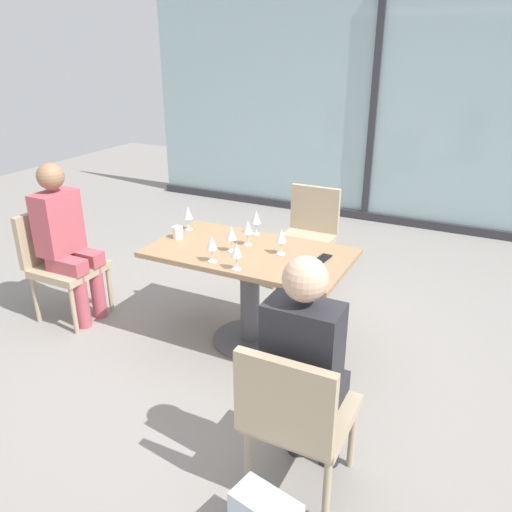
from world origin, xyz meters
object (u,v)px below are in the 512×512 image
object	(u,v)px
wine_glass_5	(231,234)
chair_side_end	(59,258)
dining_table_main	(250,275)
chair_near_window	(308,231)
wine_glass_4	(256,218)
person_front_right	(306,364)
cell_phone_on_table	(323,258)
coffee_cup	(178,232)
wine_glass_0	(248,228)
chair_front_right	(296,413)
wine_glass_3	(212,243)
person_side_end	(65,236)
wine_glass_6	(236,250)
wine_glass_1	(188,213)
wine_glass_2	(281,236)

from	to	relation	value
wine_glass_5	chair_side_end	bearing A→B (deg)	-170.82
dining_table_main	chair_near_window	xyz separation A→B (m)	(0.00, 1.16, -0.05)
chair_side_end	wine_glass_4	world-z (taller)	wine_glass_4
person_front_right	cell_phone_on_table	world-z (taller)	person_front_right
wine_glass_5	coffee_cup	size ratio (longest dim) A/B	2.06
wine_glass_4	wine_glass_5	distance (m)	0.38
wine_glass_0	cell_phone_on_table	world-z (taller)	wine_glass_0
chair_front_right	cell_phone_on_table	world-z (taller)	chair_front_right
wine_glass_0	wine_glass_3	xyz separation A→B (m)	(-0.07, -0.37, 0.00)
person_front_right	chair_side_end	bearing A→B (deg)	162.49
person_side_end	coffee_cup	size ratio (longest dim) A/B	14.00
dining_table_main	chair_side_end	bearing A→B (deg)	-168.84
person_side_end	wine_glass_5	bearing A→B (deg)	9.93
person_front_right	wine_glass_5	xyz separation A→B (m)	(-0.94, 0.98, 0.16)
wine_glass_0	wine_glass_3	bearing A→B (deg)	-100.79
dining_table_main	wine_glass_6	size ratio (longest dim) A/B	7.56
wine_glass_1	wine_glass_0	bearing A→B (deg)	-8.23
chair_side_end	person_front_right	world-z (taller)	person_front_right
dining_table_main	cell_phone_on_table	xyz separation A→B (m)	(0.51, 0.09, 0.19)
dining_table_main	wine_glass_0	bearing A→B (deg)	123.89
person_front_right	person_side_end	xyz separation A→B (m)	(-2.26, 0.75, 0.00)
cell_phone_on_table	person_front_right	bearing A→B (deg)	-67.87
chair_front_right	coffee_cup	size ratio (longest dim) A/B	9.67
person_side_end	coffee_cup	world-z (taller)	person_side_end
wine_glass_2	wine_glass_6	bearing A→B (deg)	-112.70
wine_glass_3	wine_glass_1	bearing A→B (deg)	136.79
chair_front_right	wine_glass_4	distance (m)	1.78
coffee_cup	cell_phone_on_table	xyz separation A→B (m)	(1.10, 0.11, -0.04)
chair_side_end	wine_glass_0	world-z (taller)	wine_glass_0
chair_side_end	person_side_end	bearing A→B (deg)	0.00
person_front_right	cell_phone_on_table	bearing A→B (deg)	105.83
chair_near_window	dining_table_main	bearing A→B (deg)	-90.00
person_side_end	coffee_cup	bearing A→B (deg)	18.51
chair_near_window	person_side_end	distance (m)	2.06
chair_front_right	wine_glass_5	distance (m)	1.48
wine_glass_2	wine_glass_0	bearing A→B (deg)	169.64
wine_glass_1	wine_glass_6	xyz separation A→B (m)	(0.69, -0.49, 0.00)
chair_front_right	wine_glass_6	world-z (taller)	wine_glass_6
wine_glass_4	wine_glass_5	xyz separation A→B (m)	(-0.00, -0.38, 0.00)
dining_table_main	wine_glass_5	bearing A→B (deg)	-145.21
chair_side_end	person_side_end	world-z (taller)	person_side_end
person_front_right	wine_glass_0	world-z (taller)	person_front_right
chair_front_right	chair_side_end	distance (m)	2.52
wine_glass_0	wine_glass_1	bearing A→B (deg)	171.77
wine_glass_5	coffee_cup	xyz separation A→B (m)	(-0.48, 0.05, -0.09)
person_front_right	wine_glass_5	distance (m)	1.37
chair_side_end	wine_glass_3	xyz separation A→B (m)	(1.41, 0.02, 0.37)
person_front_right	wine_glass_0	size ratio (longest dim) A/B	6.81
dining_table_main	chair_front_right	size ratio (longest dim) A/B	1.61
dining_table_main	coffee_cup	bearing A→B (deg)	-177.95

